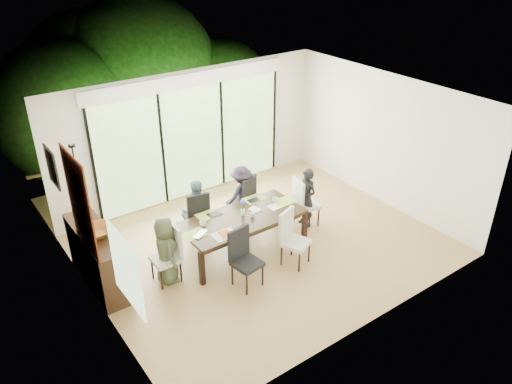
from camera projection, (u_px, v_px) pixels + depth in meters
floor at (264, 246)px, 9.09m from camera, size 6.00×5.00×0.01m
ceiling at (265, 102)px, 7.80m from camera, size 6.00×5.00×0.01m
wall_back at (192, 135)px, 10.24m from camera, size 6.00×0.02×2.70m
wall_front at (377, 248)px, 6.65m from camera, size 6.00×0.02×2.70m
wall_left at (90, 237)px, 6.89m from camera, size 0.02×5.00×2.70m
wall_right at (385, 140)px, 9.99m from camera, size 0.02×5.00×2.70m
glass_doors at (193, 142)px, 10.28m from camera, size 4.20×0.02×2.30m
blinds_header at (189, 80)px, 9.66m from camera, size 4.40×0.06×0.28m
mullion_a at (94, 168)px, 9.19m from camera, size 0.05×0.04×2.30m
mullion_b at (163, 150)px, 9.91m from camera, size 0.05×0.04×2.30m
mullion_c at (222, 135)px, 10.63m from camera, size 0.05×0.04×2.30m
mullion_d at (274, 121)px, 11.35m from camera, size 0.05×0.04×2.30m
side_window at (126, 270)px, 5.99m from camera, size 0.02×0.90×1.00m
deck at (177, 180)px, 11.54m from camera, size 6.00×1.80×0.10m
rail_top at (159, 145)px, 11.82m from camera, size 6.00×0.08×0.06m
foliage_left at (62, 112)px, 11.19m from camera, size 3.20×3.20×3.20m
foliage_mid at (140, 75)px, 12.58m from camera, size 4.00×4.00×4.00m
foliage_right at (219, 91)px, 13.19m from camera, size 2.80×2.80×2.80m
foliage_far at (93, 82)px, 12.65m from camera, size 3.60×3.60×3.60m
table_top at (242, 218)px, 8.67m from camera, size 2.18×1.00×0.05m
table_apron at (242, 222)px, 8.71m from camera, size 1.99×0.82×0.09m
table_leg_fl at (202, 268)px, 7.97m from camera, size 0.08×0.08×0.63m
table_leg_fr at (305, 226)px, 9.08m from camera, size 0.08×0.08×0.63m
table_leg_bl at (177, 244)px, 8.58m from camera, size 0.08×0.08×0.63m
table_leg_br at (276, 207)px, 9.69m from camera, size 0.08×0.08×0.63m
chair_left_end at (165, 255)px, 7.97m from camera, size 0.42×0.42×1.00m
chair_right_end at (307, 201)px, 9.52m from camera, size 0.50×0.50×1.00m
chair_far_left at (196, 213)px, 9.12m from camera, size 0.49×0.49×1.00m
chair_far_right at (241, 198)px, 9.63m from camera, size 0.54×0.54×1.00m
chair_near_left at (247, 260)px, 7.86m from camera, size 0.47×0.47×1.00m
chair_near_right at (296, 239)px, 8.38m from camera, size 0.54×0.54×1.00m
person_left_end at (166, 250)px, 7.94m from camera, size 0.42×0.59×1.17m
person_right_end at (306, 198)px, 9.46m from camera, size 0.38×0.57×1.17m
person_far_left at (196, 210)px, 9.06m from camera, size 0.57×0.39×1.17m
person_far_right at (241, 194)px, 9.58m from camera, size 0.58×0.40×1.17m
placemat_left at (194, 234)px, 8.17m from camera, size 0.40×0.29×0.01m
placemat_right at (285, 201)px, 9.14m from camera, size 0.40×0.29×0.01m
placemat_far_l at (208, 215)px, 8.71m from camera, size 0.40×0.29×0.01m
placemat_far_r at (254, 199)px, 9.22m from camera, size 0.40×0.29×0.01m
placemat_paper at (225, 235)px, 8.16m from camera, size 0.40×0.29×0.01m
tablet_far_l at (214, 214)px, 8.72m from camera, size 0.24×0.16×0.01m
tablet_far_r at (254, 200)px, 9.16m from camera, size 0.22×0.15×0.01m
papers at (276, 206)px, 8.98m from camera, size 0.27×0.20×0.00m
platter_base at (225, 234)px, 8.15m from camera, size 0.24×0.24×0.02m
platter_snacks at (225, 233)px, 8.14m from camera, size 0.18×0.18×0.01m
vase at (243, 212)px, 8.69m from camera, size 0.07×0.07×0.11m
hyacinth_stems at (243, 207)px, 8.64m from camera, size 0.04×0.04×0.15m
hyacinth_blooms at (243, 202)px, 8.60m from camera, size 0.10×0.10×0.10m
laptop at (203, 235)px, 8.14m from camera, size 0.35×0.31×0.02m
cup_a at (203, 224)px, 8.38m from camera, size 0.15×0.15×0.09m
cup_b at (252, 215)px, 8.64m from camera, size 0.12×0.12×0.08m
cup_c at (275, 199)px, 9.12m from camera, size 0.14×0.14×0.09m
book at (252, 211)px, 8.82m from camera, size 0.19×0.23×0.02m
sideboard at (98, 257)px, 7.96m from camera, size 0.47×1.68×0.95m
bowl at (96, 232)px, 7.64m from camera, size 0.50×0.50×0.12m
candlestick_base at (86, 222)px, 7.98m from camera, size 0.11×0.11×0.04m
candlestick_shaft at (79, 185)px, 7.66m from camera, size 0.03×0.03×1.31m
candlestick_pan at (72, 146)px, 7.35m from camera, size 0.11×0.11×0.03m
candle at (71, 142)px, 7.32m from camera, size 0.04×0.04×0.11m
tapestry at (79, 203)px, 7.03m from camera, size 0.02×1.00×1.50m
art_frame at (52, 167)px, 7.94m from camera, size 0.03×0.55×0.65m
art_canvas at (53, 167)px, 7.95m from camera, size 0.01×0.45×0.55m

